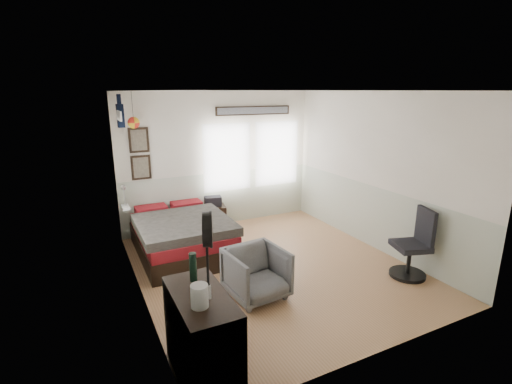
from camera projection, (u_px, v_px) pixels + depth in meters
ground_plane at (273, 267)px, 5.88m from camera, size 4.00×4.50×0.01m
room_shell at (264, 166)px, 5.58m from camera, size 4.02×4.52×2.71m
wall_decor at (166, 126)px, 6.54m from camera, size 3.55×1.32×1.44m
bed at (181, 235)px, 6.33m from camera, size 1.49×2.03×0.65m
dresser at (202, 337)px, 3.49m from camera, size 0.48×1.00×0.90m
armchair at (256, 273)px, 4.96m from camera, size 0.80×0.82×0.68m
nightstand at (213, 217)px, 7.48m from camera, size 0.55×0.47×0.48m
task_chair at (414, 249)px, 5.49m from camera, size 0.59×0.59×1.05m
kettle at (200, 296)px, 3.17m from camera, size 0.18×0.15×0.21m
bottle at (193, 267)px, 3.59m from camera, size 0.07×0.07×0.29m
stand_fan at (208, 231)px, 3.21m from camera, size 0.19×0.32×0.81m
black_bag at (213, 201)px, 7.39m from camera, size 0.36×0.27×0.19m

